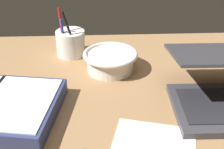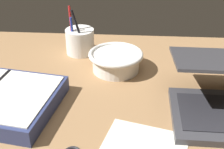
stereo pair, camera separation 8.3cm
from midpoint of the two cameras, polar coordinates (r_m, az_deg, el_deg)
desk_top at (r=82.32cm, az=-0.00°, el=-7.21°), size 140.00×100.00×2.00cm
bowl at (r=98.09cm, az=-2.74°, el=2.55°), size 17.20×17.20×6.23cm
pen_cup at (r=109.06cm, az=-9.79°, el=5.69°), size 9.83×9.83×16.84cm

